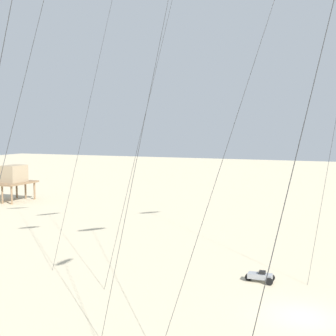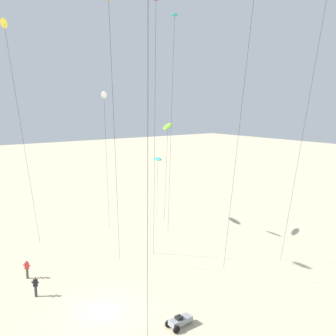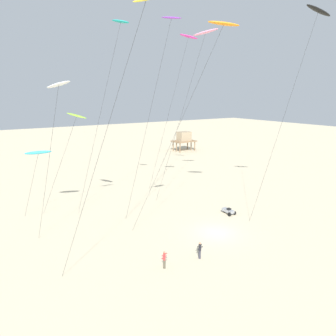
{
  "view_description": "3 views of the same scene",
  "coord_description": "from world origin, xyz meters",
  "px_view_note": "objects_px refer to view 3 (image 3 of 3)",
  "views": [
    {
      "loc": [
        -26.57,
        -2.56,
        10.88
      ],
      "look_at": [
        -0.71,
        8.13,
        8.43
      ],
      "focal_mm": 48.9,
      "sensor_mm": 36.0,
      "label": 1
    },
    {
      "loc": [
        24.3,
        -11.57,
        15.19
      ],
      "look_at": [
        -2.36,
        7.77,
        9.74
      ],
      "focal_mm": 40.96,
      "sensor_mm": 36.0,
      "label": 2
    },
    {
      "loc": [
        -21.61,
        -23.67,
        15.25
      ],
      "look_at": [
        -3.19,
        5.25,
        6.94
      ],
      "focal_mm": 32.19,
      "sensor_mm": 36.0,
      "label": 3
    }
  ],
  "objects_px": {
    "kite_purple": "(170,23)",
    "kite_orange": "(223,26)",
    "kite_white": "(58,87)",
    "kite_teal": "(119,26)",
    "kite_flyer_middle": "(164,259)",
    "kite_yellow": "(143,11)",
    "kite_flyer_nearest": "(200,250)",
    "kite_cyan": "(38,153)",
    "stilt_house": "(184,138)",
    "kite_magenta": "(188,39)",
    "beach_buggy": "(228,211)",
    "kite_pink": "(205,34)",
    "kite_black": "(318,13)",
    "kite_lime": "(76,116)"
  },
  "relations": [
    {
      "from": "kite_yellow",
      "to": "kite_black",
      "type": "height_order",
      "value": "kite_black"
    },
    {
      "from": "kite_purple",
      "to": "kite_white",
      "type": "relative_size",
      "value": 1.41
    },
    {
      "from": "kite_purple",
      "to": "kite_yellow",
      "type": "relative_size",
      "value": 1.07
    },
    {
      "from": "kite_yellow",
      "to": "kite_flyer_nearest",
      "type": "bearing_deg",
      "value": -3.68
    },
    {
      "from": "kite_purple",
      "to": "kite_orange",
      "type": "bearing_deg",
      "value": -64.35
    },
    {
      "from": "kite_magenta",
      "to": "kite_black",
      "type": "height_order",
      "value": "kite_black"
    },
    {
      "from": "kite_magenta",
      "to": "kite_pink",
      "type": "bearing_deg",
      "value": -105.25
    },
    {
      "from": "kite_pink",
      "to": "beach_buggy",
      "type": "distance_m",
      "value": 23.44
    },
    {
      "from": "kite_cyan",
      "to": "stilt_house",
      "type": "bearing_deg",
      "value": 33.96
    },
    {
      "from": "kite_black",
      "to": "beach_buggy",
      "type": "distance_m",
      "value": 24.82
    },
    {
      "from": "kite_purple",
      "to": "kite_orange",
      "type": "height_order",
      "value": "kite_purple"
    },
    {
      "from": "kite_flyer_nearest",
      "to": "stilt_house",
      "type": "distance_m",
      "value": 57.58
    },
    {
      "from": "kite_flyer_middle",
      "to": "stilt_house",
      "type": "relative_size",
      "value": 0.27
    },
    {
      "from": "kite_teal",
      "to": "kite_magenta",
      "type": "distance_m",
      "value": 13.76
    },
    {
      "from": "kite_flyer_middle",
      "to": "kite_lime",
      "type": "bearing_deg",
      "value": 97.39
    },
    {
      "from": "kite_teal",
      "to": "stilt_house",
      "type": "relative_size",
      "value": 3.81
    },
    {
      "from": "kite_pink",
      "to": "beach_buggy",
      "type": "height_order",
      "value": "kite_pink"
    },
    {
      "from": "kite_orange",
      "to": "kite_flyer_nearest",
      "type": "height_order",
      "value": "kite_orange"
    },
    {
      "from": "kite_flyer_nearest",
      "to": "kite_flyer_middle",
      "type": "relative_size",
      "value": 1.0
    },
    {
      "from": "stilt_house",
      "to": "kite_magenta",
      "type": "bearing_deg",
      "value": -124.9
    },
    {
      "from": "kite_lime",
      "to": "kite_yellow",
      "type": "distance_m",
      "value": 18.97
    },
    {
      "from": "kite_purple",
      "to": "kite_pink",
      "type": "distance_m",
      "value": 8.08
    },
    {
      "from": "kite_orange",
      "to": "kite_flyer_middle",
      "type": "distance_m",
      "value": 23.4
    },
    {
      "from": "kite_yellow",
      "to": "kite_lime",
      "type": "bearing_deg",
      "value": 91.46
    },
    {
      "from": "kite_magenta",
      "to": "kite_black",
      "type": "xyz_separation_m",
      "value": [
        3.78,
        -18.27,
        0.35
      ]
    },
    {
      "from": "kite_teal",
      "to": "kite_flyer_middle",
      "type": "distance_m",
      "value": 26.4
    },
    {
      "from": "kite_white",
      "to": "kite_flyer_middle",
      "type": "height_order",
      "value": "kite_white"
    },
    {
      "from": "kite_teal",
      "to": "kite_magenta",
      "type": "bearing_deg",
      "value": 18.72
    },
    {
      "from": "kite_flyer_middle",
      "to": "kite_cyan",
      "type": "bearing_deg",
      "value": 109.84
    },
    {
      "from": "kite_teal",
      "to": "kite_lime",
      "type": "distance_m",
      "value": 11.77
    },
    {
      "from": "kite_flyer_middle",
      "to": "kite_flyer_nearest",
      "type": "bearing_deg",
      "value": -6.12
    },
    {
      "from": "kite_purple",
      "to": "kite_yellow",
      "type": "bearing_deg",
      "value": -131.77
    },
    {
      "from": "kite_flyer_nearest",
      "to": "kite_yellow",
      "type": "bearing_deg",
      "value": 176.32
    },
    {
      "from": "kite_white",
      "to": "stilt_house",
      "type": "height_order",
      "value": "kite_white"
    },
    {
      "from": "beach_buggy",
      "to": "kite_yellow",
      "type": "bearing_deg",
      "value": -157.7
    },
    {
      "from": "kite_lime",
      "to": "kite_pink",
      "type": "bearing_deg",
      "value": -15.31
    },
    {
      "from": "kite_purple",
      "to": "kite_flyer_middle",
      "type": "height_order",
      "value": "kite_purple"
    },
    {
      "from": "kite_white",
      "to": "kite_magenta",
      "type": "bearing_deg",
      "value": 20.23
    },
    {
      "from": "kite_teal",
      "to": "kite_orange",
      "type": "height_order",
      "value": "kite_teal"
    },
    {
      "from": "kite_white",
      "to": "kite_black",
      "type": "xyz_separation_m",
      "value": [
        25.06,
        -10.43,
        7.81
      ]
    },
    {
      "from": "kite_white",
      "to": "stilt_house",
      "type": "distance_m",
      "value": 56.57
    },
    {
      "from": "kite_magenta",
      "to": "kite_flyer_middle",
      "type": "height_order",
      "value": "kite_magenta"
    },
    {
      "from": "kite_teal",
      "to": "kite_flyer_middle",
      "type": "height_order",
      "value": "kite_teal"
    },
    {
      "from": "kite_white",
      "to": "beach_buggy",
      "type": "xyz_separation_m",
      "value": [
        19.38,
        -4.36,
        -15.57
      ]
    },
    {
      "from": "kite_purple",
      "to": "beach_buggy",
      "type": "relative_size",
      "value": 11.49
    },
    {
      "from": "kite_magenta",
      "to": "kite_white",
      "type": "bearing_deg",
      "value": -159.77
    },
    {
      "from": "kite_yellow",
      "to": "beach_buggy",
      "type": "xyz_separation_m",
      "value": [
        15.63,
        6.41,
        -20.66
      ]
    },
    {
      "from": "stilt_house",
      "to": "kite_lime",
      "type": "bearing_deg",
      "value": -141.39
    },
    {
      "from": "kite_yellow",
      "to": "kite_flyer_middle",
      "type": "height_order",
      "value": "kite_yellow"
    },
    {
      "from": "kite_orange",
      "to": "kite_yellow",
      "type": "relative_size",
      "value": 1.02
    }
  ]
}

